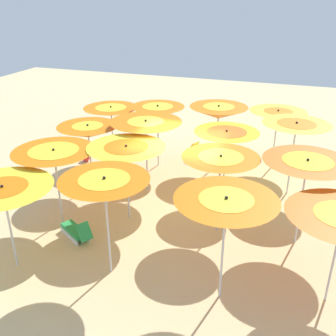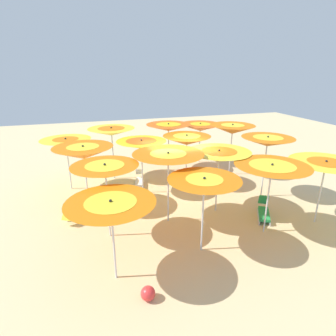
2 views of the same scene
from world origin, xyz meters
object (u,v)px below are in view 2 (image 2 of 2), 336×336
Objects in this scene: lounger_1 at (139,181)px; beach_umbrella_12 at (66,143)px; beach_umbrella_4 at (105,171)px; lounger_2 at (264,212)px; beach_umbrella_3 at (325,167)px; beach_umbrella_15 at (200,127)px; beach_umbrella_13 at (111,132)px; beach_umbrella_10 at (187,140)px; beach_umbrella_11 at (232,129)px; beach_umbrella_7 at (267,142)px; lounger_0 at (77,212)px; beach_umbrella_0 at (111,208)px; beach_umbrella_9 at (141,144)px; beach_umbrella_14 at (169,128)px; beach_ball at (148,293)px; beach_umbrella_2 at (272,170)px; beach_umbrella_1 at (204,186)px; beach_umbrella_6 at (219,156)px; beach_umbrella_5 at (168,158)px; beach_umbrella_8 at (83,153)px.

beach_umbrella_12 is at bearing -86.32° from lounger_1.
beach_umbrella_4 is 5.59m from lounger_2.
beach_umbrella_3 is at bearing 94.08° from lounger_2.
beach_umbrella_15 reaches higher than lounger_1.
beach_umbrella_15 is (-1.08, 4.80, -0.29)m from beach_umbrella_13.
beach_umbrella_10 is 0.92× the size of beach_umbrella_11.
lounger_0 is (-0.44, -7.14, -2.08)m from beach_umbrella_7.
beach_umbrella_4 is at bearing 178.22° from beach_umbrella_0.
beach_umbrella_0 is at bearing -135.03° from lounger_0.
beach_umbrella_15 is (-3.06, 3.86, -0.13)m from beach_umbrella_9.
beach_umbrella_14 is 8.78m from beach_ball.
beach_umbrella_4 is 4.78m from beach_umbrella_10.
beach_umbrella_15 is at bearing -151.43° from lounger_2.
beach_umbrella_11 reaches higher than lounger_0.
beach_umbrella_2 reaches higher than beach_umbrella_10.
beach_umbrella_9 is at bearing -128.68° from beach_umbrella_3.
beach_umbrella_14 is 3.09m from lounger_1.
beach_umbrella_0 is at bearing -81.80° from beach_umbrella_2.
beach_umbrella_15 reaches higher than lounger_0.
beach_umbrella_14 is (-1.48, -2.66, -0.04)m from beach_umbrella_11.
beach_umbrella_3 is 0.90× the size of beach_umbrella_11.
beach_umbrella_1 reaches higher than beach_ball.
beach_umbrella_0 is 4.61m from beach_umbrella_6.
beach_umbrella_2 is 0.97× the size of beach_umbrella_4.
beach_umbrella_13 is at bearing -108.19° from lounger_2.
beach_umbrella_1 is 3.50m from lounger_2.
beach_umbrella_15 is at bearing -170.43° from beach_umbrella_3.
beach_umbrella_2 is 3.12m from beach_umbrella_5.
beach_umbrella_2 is 1.01× the size of beach_umbrella_9.
beach_umbrella_10 is 3.42m from beach_umbrella_13.
beach_umbrella_4 is 7.15× the size of beach_ball.
lounger_1 is at bearing -89.99° from beach_umbrella_11.
beach_umbrella_6 is (-2.01, 1.45, 0.09)m from beach_umbrella_1.
lounger_2 is (3.29, 3.57, -1.87)m from beach_umbrella_9.
beach_umbrella_5 is 7.38× the size of beach_ball.
beach_umbrella_3 is 6.64m from beach_ball.
beach_umbrella_6 is 4.29m from lounger_1.
beach_ball is (6.52, -5.64, -2.07)m from beach_umbrella_11.
beach_umbrella_4 reaches higher than beach_umbrella_10.
beach_umbrella_9 is at bearing 108.02° from beach_umbrella_8.
beach_umbrella_9 is 0.92× the size of beach_umbrella_11.
beach_umbrella_2 is at bearing 57.49° from beach_umbrella_8.
beach_umbrella_7 is 7.44m from lounger_0.
beach_umbrella_15 is (-7.12, 0.83, -0.13)m from beach_umbrella_2.
beach_umbrella_7 is at bearing 7.72° from beach_umbrella_15.
beach_umbrella_7 reaches higher than beach_umbrella_3.
beach_umbrella_11 is 2.01× the size of lounger_2.
beach_umbrella_4 is at bearing -104.66° from beach_umbrella_2.
beach_umbrella_8 is at bearing -25.29° from beach_umbrella_13.
beach_umbrella_15 is at bearing 104.62° from beach_umbrella_12.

